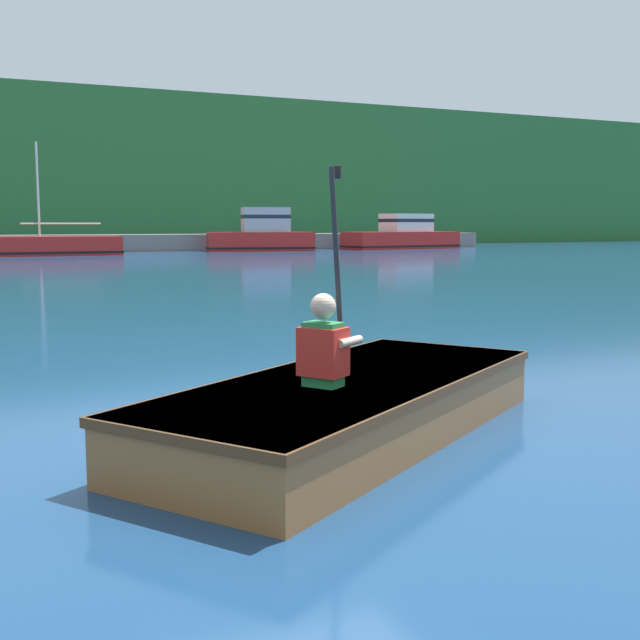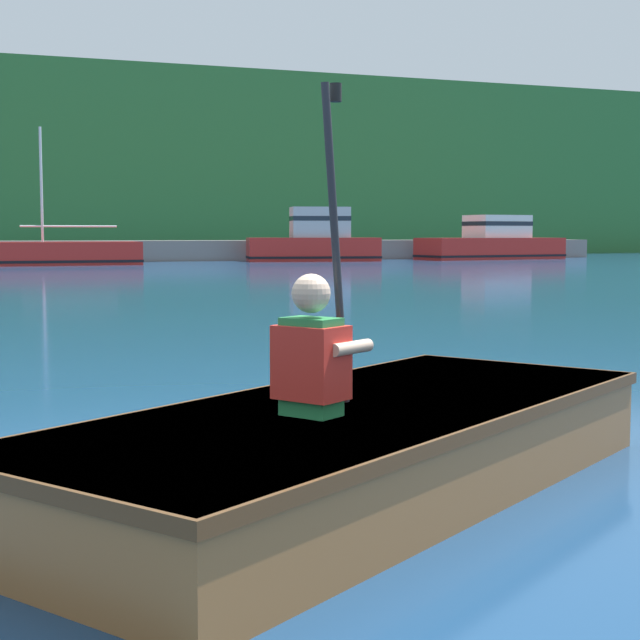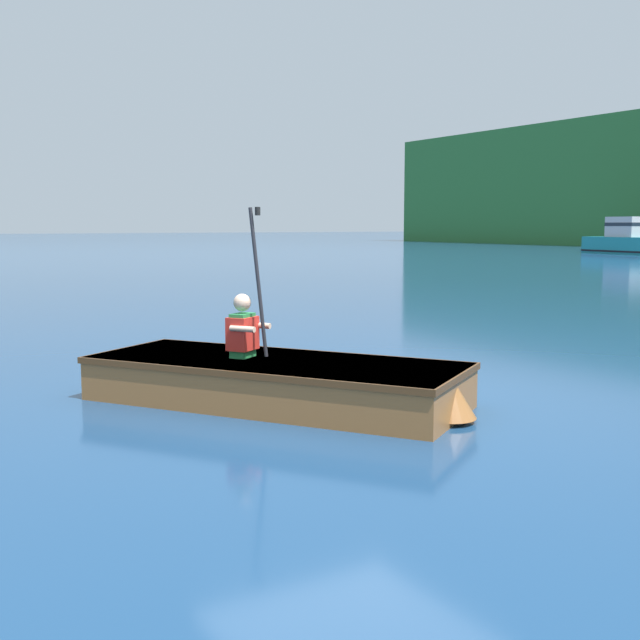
# 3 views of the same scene
# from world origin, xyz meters

# --- Properties ---
(ground_plane) EXTENTS (300.00, 300.00, 0.00)m
(ground_plane) POSITION_xyz_m (0.00, 0.00, 0.00)
(ground_plane) COLOR navy
(moored_boat_dock_center_far) EXTENTS (5.03, 1.99, 2.15)m
(moored_boat_dock_center_far) POSITION_xyz_m (-24.08, 34.78, 0.79)
(moored_boat_dock_center_far) COLOR #197A84
(moored_boat_dock_center_far) RESTS_ON ground
(rowboat_foreground) EXTENTS (3.77, 3.14, 0.42)m
(rowboat_foreground) POSITION_xyz_m (-0.04, -0.76, 0.24)
(rowboat_foreground) COLOR #935B2D
(rowboat_foreground) RESTS_ON ground
(person_paddler) EXTENTS (0.45, 0.45, 1.44)m
(person_paddler) POSITION_xyz_m (-0.37, -0.98, 0.71)
(person_paddler) COLOR #267F3F
(person_paddler) RESTS_ON rowboat_foreground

